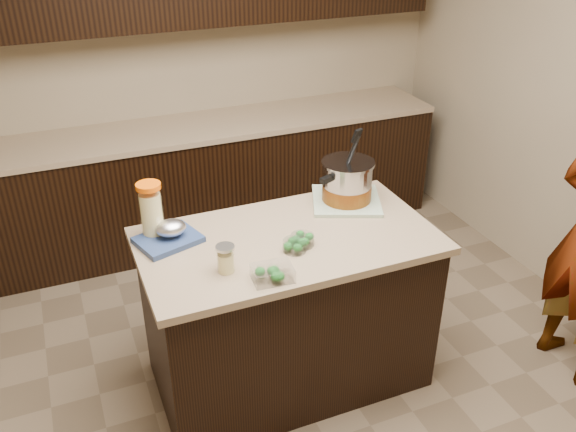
# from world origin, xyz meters

# --- Properties ---
(ground_plane) EXTENTS (4.00, 4.00, 0.00)m
(ground_plane) POSITION_xyz_m (0.00, 0.00, 0.00)
(ground_plane) COLOR brown
(ground_plane) RESTS_ON ground
(room_shell) EXTENTS (4.04, 4.04, 2.72)m
(room_shell) POSITION_xyz_m (0.00, 0.00, 1.71)
(room_shell) COLOR tan
(room_shell) RESTS_ON ground
(back_cabinets) EXTENTS (3.60, 0.63, 2.33)m
(back_cabinets) POSITION_xyz_m (0.00, 1.74, 0.94)
(back_cabinets) COLOR black
(back_cabinets) RESTS_ON ground
(island) EXTENTS (1.46, 0.81, 0.90)m
(island) POSITION_xyz_m (0.00, 0.00, 0.45)
(island) COLOR black
(island) RESTS_ON ground
(dish_towel) EXTENTS (0.47, 0.47, 0.02)m
(dish_towel) POSITION_xyz_m (0.44, 0.23, 0.91)
(dish_towel) COLOR #61885B
(dish_towel) RESTS_ON island
(stock_pot) EXTENTS (0.38, 0.36, 0.40)m
(stock_pot) POSITION_xyz_m (0.44, 0.22, 1.01)
(stock_pot) COLOR #B7B7BC
(stock_pot) RESTS_ON dish_towel
(lemonade_pitcher) EXTENTS (0.15, 0.15, 0.29)m
(lemonade_pitcher) POSITION_xyz_m (-0.61, 0.25, 1.03)
(lemonade_pitcher) COLOR #EADC8F
(lemonade_pitcher) RESTS_ON island
(mason_jar) EXTENTS (0.10, 0.10, 0.14)m
(mason_jar) POSITION_xyz_m (-0.37, -0.17, 0.96)
(mason_jar) COLOR #EADC8F
(mason_jar) RESTS_ON island
(broccoli_tub_left) EXTENTS (0.15, 0.15, 0.05)m
(broccoli_tub_left) POSITION_xyz_m (-0.02, -0.12, 0.92)
(broccoli_tub_left) COLOR silver
(broccoli_tub_left) RESTS_ON island
(broccoli_tub_right) EXTENTS (0.15, 0.15, 0.05)m
(broccoli_tub_right) POSITION_xyz_m (0.04, -0.09, 0.92)
(broccoli_tub_right) COLOR silver
(broccoli_tub_right) RESTS_ON island
(broccoli_tub_rect) EXTENTS (0.19, 0.14, 0.06)m
(broccoli_tub_rect) POSITION_xyz_m (-0.20, -0.31, 0.93)
(broccoli_tub_rect) COLOR silver
(broccoli_tub_rect) RESTS_ON island
(blue_tray) EXTENTS (0.34, 0.30, 0.11)m
(blue_tray) POSITION_xyz_m (-0.55, 0.18, 0.94)
(blue_tray) COLOR navy
(blue_tray) RESTS_ON island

